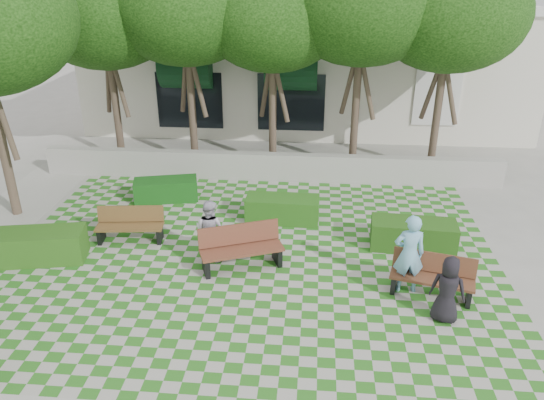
# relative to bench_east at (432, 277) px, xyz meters

# --- Properties ---
(ground) EXTENTS (90.00, 90.00, 0.00)m
(ground) POSITION_rel_bench_east_xyz_m (-4.11, 0.10, -0.45)
(ground) COLOR gray
(ground) RESTS_ON ground
(lawn) EXTENTS (12.00, 12.00, 0.00)m
(lawn) POSITION_rel_bench_east_xyz_m (-4.11, 1.10, -0.44)
(lawn) COLOR #2B721E
(lawn) RESTS_ON ground
(retaining_wall) EXTENTS (15.00, 0.36, 0.90)m
(retaining_wall) POSITION_rel_bench_east_xyz_m (-4.11, 6.30, 0.00)
(retaining_wall) COLOR #9E9B93
(retaining_wall) RESTS_ON ground
(bench_east) EXTENTS (1.85, 1.00, 0.92)m
(bench_east) POSITION_rel_bench_east_xyz_m (0.00, 0.00, 0.00)
(bench_east) COLOR #55301D
(bench_east) RESTS_ON ground
(bench_mid) EXTENTS (2.04, 1.31, 1.02)m
(bench_mid) POSITION_rel_bench_east_xyz_m (-4.27, 0.80, 0.05)
(bench_mid) COLOR #5B2F1F
(bench_mid) RESTS_ON ground
(bench_west) EXTENTS (1.75, 0.74, 0.89)m
(bench_west) POSITION_rel_bench_east_xyz_m (-7.30, 1.83, -0.01)
(bench_west) COLOR brown
(bench_west) RESTS_ON ground
(hedge_east) EXTENTS (2.15, 0.98, 0.73)m
(hedge_east) POSITION_rel_bench_east_xyz_m (-0.09, 2.05, -0.08)
(hedge_east) COLOR #1E4612
(hedge_east) RESTS_ON ground
(hedge_midright) EXTENTS (2.04, 0.87, 0.70)m
(hedge_midright) POSITION_rel_bench_east_xyz_m (-3.46, 3.30, -0.09)
(hedge_midright) COLOR #205215
(hedge_midright) RESTS_ON ground
(hedge_midleft) EXTENTS (2.00, 1.18, 0.65)m
(hedge_midleft) POSITION_rel_bench_east_xyz_m (-7.07, 4.41, -0.12)
(hedge_midleft) COLOR #134714
(hedge_midleft) RESTS_ON ground
(hedge_west) EXTENTS (2.30, 1.28, 0.76)m
(hedge_west) POSITION_rel_bench_east_xyz_m (-9.19, 0.68, -0.06)
(hedge_west) COLOR #235015
(hedge_west) RESTS_ON ground
(person_blue) EXTENTS (0.70, 0.49, 1.84)m
(person_blue) POSITION_rel_bench_east_xyz_m (-0.53, 0.12, 0.48)
(person_blue) COLOR #7ABEDF
(person_blue) RESTS_ON ground
(person_dark) EXTENTS (0.82, 0.67, 1.44)m
(person_dark) POSITION_rel_bench_east_xyz_m (0.10, -0.88, 0.28)
(person_dark) COLOR black
(person_dark) RESTS_ON ground
(person_white) EXTENTS (0.90, 0.81, 1.54)m
(person_white) POSITION_rel_bench_east_xyz_m (-5.07, 1.13, 0.32)
(person_white) COLOR silver
(person_white) RESTS_ON ground
(tree_row) EXTENTS (17.70, 13.40, 7.41)m
(tree_row) POSITION_rel_bench_east_xyz_m (-5.97, 6.05, 4.73)
(tree_row) COLOR #47382B
(tree_row) RESTS_ON ground
(building) EXTENTS (18.00, 8.92, 5.15)m
(building) POSITION_rel_bench_east_xyz_m (-3.18, 14.18, 2.07)
(building) COLOR silver
(building) RESTS_ON ground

